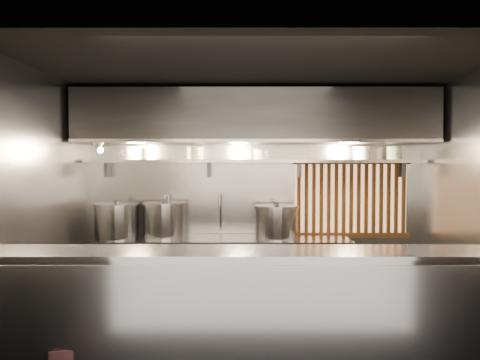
{
  "coord_description": "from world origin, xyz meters",
  "views": [
    {
      "loc": [
        -0.17,
        -4.8,
        1.85
      ],
      "look_at": [
        -0.19,
        0.55,
        1.66
      ],
      "focal_mm": 35.0,
      "sensor_mm": 36.0,
      "label": 1
    }
  ],
  "objects_px": {
    "stock_pot_mid": "(164,220)",
    "stock_pot_right": "(276,222)",
    "stock_pot_left": "(117,221)",
    "heat_lamp": "(99,146)",
    "pendant_bulb": "(247,155)"
  },
  "relations": [
    {
      "from": "pendant_bulb",
      "to": "stock_pot_right",
      "type": "xyz_separation_m",
      "value": [
        0.38,
        -0.07,
        -0.85
      ]
    },
    {
      "from": "stock_pot_mid",
      "to": "stock_pot_right",
      "type": "xyz_separation_m",
      "value": [
        1.44,
        -0.05,
        -0.02
      ]
    },
    {
      "from": "heat_lamp",
      "to": "stock_pot_mid",
      "type": "relative_size",
      "value": 0.55
    },
    {
      "from": "heat_lamp",
      "to": "pendant_bulb",
      "type": "xyz_separation_m",
      "value": [
        1.8,
        0.35,
        -0.11
      ]
    },
    {
      "from": "stock_pot_left",
      "to": "stock_pot_mid",
      "type": "bearing_deg",
      "value": 6.28
    },
    {
      "from": "stock_pot_left",
      "to": "stock_pot_mid",
      "type": "distance_m",
      "value": 0.59
    },
    {
      "from": "heat_lamp",
      "to": "stock_pot_mid",
      "type": "height_order",
      "value": "heat_lamp"
    },
    {
      "from": "stock_pot_mid",
      "to": "stock_pot_right",
      "type": "relative_size",
      "value": 0.95
    },
    {
      "from": "stock_pot_mid",
      "to": "stock_pot_right",
      "type": "height_order",
      "value": "stock_pot_mid"
    },
    {
      "from": "stock_pot_left",
      "to": "stock_pot_right",
      "type": "xyz_separation_m",
      "value": [
        2.03,
        0.01,
        -0.01
      ]
    },
    {
      "from": "pendant_bulb",
      "to": "stock_pot_right",
      "type": "relative_size",
      "value": 0.28
    },
    {
      "from": "stock_pot_left",
      "to": "stock_pot_mid",
      "type": "xyz_separation_m",
      "value": [
        0.58,
        0.06,
        0.0
      ]
    },
    {
      "from": "stock_pot_left",
      "to": "stock_pot_right",
      "type": "bearing_deg",
      "value": 0.38
    },
    {
      "from": "stock_pot_mid",
      "to": "stock_pot_right",
      "type": "bearing_deg",
      "value": -2.01
    },
    {
      "from": "stock_pot_mid",
      "to": "heat_lamp",
      "type": "bearing_deg",
      "value": -155.92
    }
  ]
}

